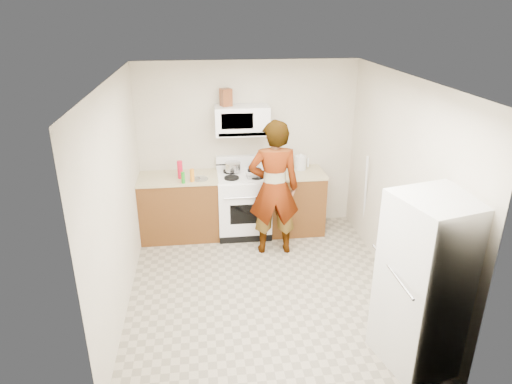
{
  "coord_description": "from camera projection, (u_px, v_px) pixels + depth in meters",
  "views": [
    {
      "loc": [
        -0.66,
        -4.68,
        3.2
      ],
      "look_at": [
        -0.03,
        0.55,
        1.03
      ],
      "focal_mm": 32.0,
      "sensor_mm": 36.0,
      "label": 1
    }
  ],
  "objects": [
    {
      "name": "right_wall",
      "position": [
        400.0,
        186.0,
        5.29
      ],
      "size": [
        0.02,
        3.6,
        2.5
      ],
      "primitive_type": "cube",
      "color": "beige",
      "rests_on": "floor"
    },
    {
      "name": "bottle_spray",
      "position": [
        180.0,
        170.0,
        6.38
      ],
      "size": [
        0.1,
        0.1,
        0.25
      ],
      "primitive_type": "cylinder",
      "rotation": [
        0.0,
        0.0,
        -0.38
      ],
      "color": "red",
      "rests_on": "counter_left"
    },
    {
      "name": "jug",
      "position": [
        226.0,
        97.0,
        6.28
      ],
      "size": [
        0.18,
        0.18,
        0.24
      ],
      "primitive_type": "cube",
      "rotation": [
        0.0,
        0.0,
        0.36
      ],
      "color": "brown",
      "rests_on": "microwave"
    },
    {
      "name": "pot_lid",
      "position": [
        200.0,
        179.0,
        6.39
      ],
      "size": [
        0.25,
        0.25,
        0.01
      ],
      "primitive_type": "cylinder",
      "rotation": [
        0.0,
        0.0,
        0.05
      ],
      "color": "white",
      "rests_on": "counter_left"
    },
    {
      "name": "counter_left",
      "position": [
        178.0,
        178.0,
        6.49
      ],
      "size": [
        1.14,
        0.64,
        0.03
      ],
      "primitive_type": "cube",
      "color": "tan",
      "rests_on": "cabinet_left"
    },
    {
      "name": "back_wall",
      "position": [
        248.0,
        147.0,
        6.75
      ],
      "size": [
        3.2,
        0.02,
        2.5
      ],
      "primitive_type": "cube",
      "color": "beige",
      "rests_on": "floor"
    },
    {
      "name": "person",
      "position": [
        274.0,
        188.0,
        6.07
      ],
      "size": [
        0.7,
        0.48,
        1.87
      ],
      "primitive_type": "imported",
      "rotation": [
        0.0,
        0.0,
        3.1
      ],
      "color": "tan",
      "rests_on": "floor"
    },
    {
      "name": "bottle_hot_sauce",
      "position": [
        192.0,
        175.0,
        6.28
      ],
      "size": [
        0.06,
        0.06,
        0.18
      ],
      "primitive_type": "cylinder",
      "rotation": [
        0.0,
        0.0,
        0.04
      ],
      "color": "orange",
      "rests_on": "counter_left"
    },
    {
      "name": "gas_range",
      "position": [
        244.0,
        203.0,
        6.75
      ],
      "size": [
        0.76,
        0.65,
        1.13
      ],
      "color": "white",
      "rests_on": "floor"
    },
    {
      "name": "bottle_green_cap",
      "position": [
        183.0,
        178.0,
        6.22
      ],
      "size": [
        0.06,
        0.06,
        0.16
      ],
      "primitive_type": "cylinder",
      "rotation": [
        0.0,
        0.0,
        -0.35
      ],
      "color": "#18841A",
      "rests_on": "counter_left"
    },
    {
      "name": "floor",
      "position": [
        264.0,
        287.0,
        5.59
      ],
      "size": [
        3.6,
        3.6,
        0.0
      ],
      "primitive_type": "plane",
      "color": "gray",
      "rests_on": "ground"
    },
    {
      "name": "broom",
      "position": [
        365.0,
        198.0,
        6.44
      ],
      "size": [
        0.17,
        0.26,
        1.33
      ],
      "primitive_type": "cylinder",
      "rotation": [
        0.14,
        -0.14,
        0.25
      ],
      "color": "silver",
      "rests_on": "floor"
    },
    {
      "name": "cabinet_right",
      "position": [
        295.0,
        202.0,
        6.86
      ],
      "size": [
        0.8,
        0.62,
        0.9
      ],
      "primitive_type": "cube",
      "color": "brown",
      "rests_on": "floor"
    },
    {
      "name": "microwave",
      "position": [
        242.0,
        120.0,
        6.41
      ],
      "size": [
        0.76,
        0.38,
        0.4
      ],
      "primitive_type": "cube",
      "color": "white",
      "rests_on": "back_wall"
    },
    {
      "name": "cabinet_left",
      "position": [
        180.0,
        208.0,
        6.67
      ],
      "size": [
        1.12,
        0.62,
        0.9
      ],
      "primitive_type": "cube",
      "color": "brown",
      "rests_on": "floor"
    },
    {
      "name": "counter_right",
      "position": [
        296.0,
        173.0,
        6.68
      ],
      "size": [
        0.82,
        0.64,
        0.03
      ],
      "primitive_type": "cube",
      "color": "tan",
      "rests_on": "cabinet_right"
    },
    {
      "name": "fridge",
      "position": [
        428.0,
        283.0,
        4.15
      ],
      "size": [
        0.85,
        0.85,
        1.7
      ],
      "primitive_type": "cube",
      "rotation": [
        0.0,
        0.0,
        0.24
      ],
      "color": "#BBBAB7",
      "rests_on": "floor"
    },
    {
      "name": "saucepan",
      "position": [
        233.0,
        167.0,
        6.63
      ],
      "size": [
        0.27,
        0.27,
        0.12
      ],
      "primitive_type": "cylinder",
      "rotation": [
        0.0,
        0.0,
        -0.25
      ],
      "color": "#BABABF",
      "rests_on": "gas_range"
    },
    {
      "name": "tray",
      "position": [
        255.0,
        175.0,
        6.47
      ],
      "size": [
        0.27,
        0.19,
        0.05
      ],
      "primitive_type": "cube",
      "rotation": [
        0.0,
        0.0,
        0.11
      ],
      "color": "white",
      "rests_on": "gas_range"
    },
    {
      "name": "kettle",
      "position": [
        301.0,
        163.0,
        6.75
      ],
      "size": [
        0.22,
        0.22,
        0.2
      ],
      "primitive_type": "cylinder",
      "rotation": [
        0.0,
        0.0,
        0.43
      ],
      "color": "silver",
      "rests_on": "counter_right"
    }
  ]
}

